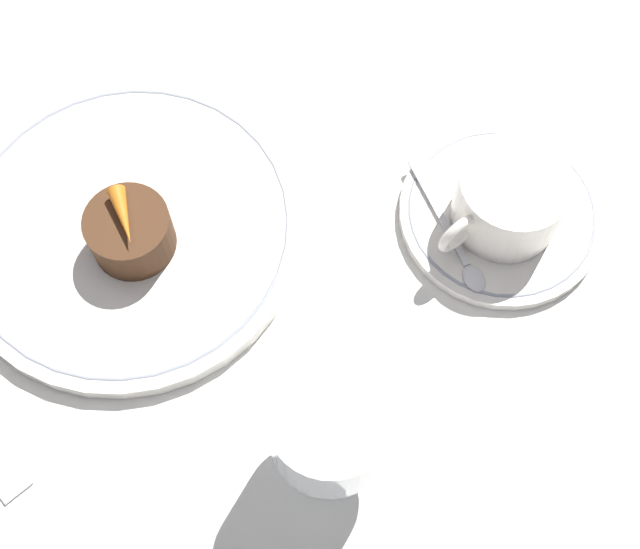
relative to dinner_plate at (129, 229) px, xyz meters
name	(u,v)px	position (x,y,z in m)	size (l,w,h in m)	color
ground_plane	(121,263)	(0.02, 0.02, -0.01)	(3.00, 3.00, 0.00)	white
dinner_plate	(129,229)	(0.00, 0.00, 0.00)	(0.26, 0.26, 0.01)	white
saucer	(501,214)	(-0.23, 0.16, 0.00)	(0.15, 0.15, 0.01)	white
coffee_cup	(509,199)	(-0.23, 0.16, 0.03)	(0.11, 0.08, 0.05)	white
spoon	(453,239)	(-0.19, 0.15, 0.00)	(0.04, 0.12, 0.00)	silver
wine_glass	(330,428)	(-0.02, 0.22, 0.07)	(0.08, 0.08, 0.11)	silver
dessert_cake	(132,235)	(0.00, 0.02, 0.02)	(0.06, 0.06, 0.04)	#4C2D19
carrot_garnish	(125,219)	(0.00, 0.02, 0.05)	(0.03, 0.05, 0.01)	orange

